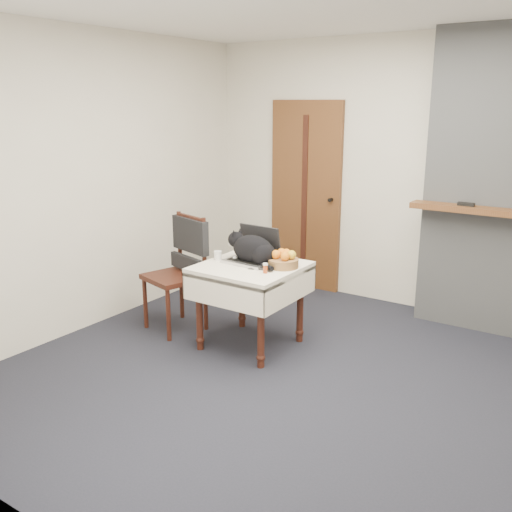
% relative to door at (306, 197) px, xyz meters
% --- Properties ---
extents(ground, '(4.50, 4.50, 0.00)m').
position_rel_door_xyz_m(ground, '(1.20, -1.97, -1.00)').
color(ground, black).
rests_on(ground, ground).
extents(room_shell, '(4.52, 4.01, 2.61)m').
position_rel_door_xyz_m(room_shell, '(1.20, -1.51, 0.76)').
color(room_shell, beige).
rests_on(room_shell, ground).
extents(door, '(0.82, 0.10, 2.00)m').
position_rel_door_xyz_m(door, '(0.00, 0.00, 0.00)').
color(door, brown).
rests_on(door, ground).
extents(side_table, '(0.78, 0.78, 0.70)m').
position_rel_door_xyz_m(side_table, '(0.42, -1.66, -0.41)').
color(side_table, '#36160E').
rests_on(side_table, ground).
extents(laptop, '(0.40, 0.35, 0.29)m').
position_rel_door_xyz_m(laptop, '(0.38, -1.55, -0.23)').
color(laptop, '#B7B7BC').
rests_on(laptop, side_table).
extents(cat, '(0.54, 0.28, 0.27)m').
position_rel_door_xyz_m(cat, '(0.41, -1.60, -0.19)').
color(cat, black).
rests_on(cat, side_table).
extents(cream_jar, '(0.07, 0.07, 0.07)m').
position_rel_door_xyz_m(cream_jar, '(0.10, -1.68, -0.26)').
color(cream_jar, silver).
rests_on(cream_jar, side_table).
extents(pill_bottle, '(0.04, 0.04, 0.08)m').
position_rel_door_xyz_m(pill_bottle, '(0.64, -1.78, -0.26)').
color(pill_bottle, '#9C3813').
rests_on(pill_bottle, side_table).
extents(fruit_basket, '(0.25, 0.25, 0.14)m').
position_rel_door_xyz_m(fruit_basket, '(0.67, -1.56, -0.24)').
color(fruit_basket, brown).
rests_on(fruit_basket, side_table).
extents(desk_clutter, '(0.13, 0.02, 0.01)m').
position_rel_door_xyz_m(desk_clutter, '(0.57, -1.67, -0.30)').
color(desk_clutter, black).
rests_on(desk_clutter, side_table).
extents(chair, '(0.56, 0.56, 1.02)m').
position_rel_door_xyz_m(chair, '(-0.32, -1.63, -0.35)').
color(chair, '#36160E').
rests_on(chair, ground).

